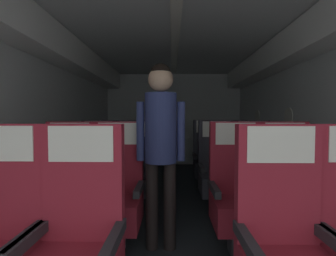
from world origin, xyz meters
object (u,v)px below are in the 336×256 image
seat_c_left_aisle (133,172)px  seat_d_right_aisle (235,160)px  seat_b_left_window (67,195)px  seat_b_left_aisle (116,195)px  seat_a_left_aisle (76,249)px  seat_c_right_window (218,173)px  seat_d_right_window (208,160)px  seat_d_left_window (114,160)px  flight_attendant (161,135)px  seat_b_right_aisle (288,195)px  seat_b_right_window (237,196)px  seat_c_right_aisle (254,173)px  seat_c_left_window (97,172)px  seat_d_left_aisle (141,160)px  seat_a_right_window (286,253)px

seat_c_left_aisle → seat_d_right_aisle: bearing=30.6°
seat_b_left_window → seat_b_left_aisle: 0.44m
seat_a_left_aisle → seat_b_left_aisle: (0.01, 0.91, 0.00)m
seat_c_right_window → seat_d_right_window: bearing=89.2°
seat_a_left_aisle → seat_c_right_window: size_ratio=1.00×
seat_c_left_aisle → seat_d_left_window: same height
seat_b_left_window → flight_attendant: flight_attendant is taller
seat_d_right_aisle → seat_d_right_window: size_ratio=1.00×
seat_b_right_aisle → seat_d_right_aisle: same height
seat_b_right_window → seat_c_right_window: same height
seat_b_left_aisle → flight_attendant: 0.67m
seat_a_left_aisle → seat_c_left_aisle: same height
seat_d_left_window → flight_attendant: bearing=-65.2°
seat_c_left_aisle → seat_c_right_aisle: (1.53, -0.02, 0.00)m
seat_c_left_window → seat_c_left_aisle: size_ratio=1.00×
seat_c_left_aisle → seat_c_right_window: 1.07m
seat_b_left_window → seat_d_right_aisle: size_ratio=1.00×
seat_c_left_aisle → seat_d_left_window: size_ratio=1.00×
seat_b_left_aisle → seat_d_left_window: 1.90m
seat_c_left_aisle → seat_c_left_window: bearing=-177.5°
seat_d_left_aisle → seat_b_left_window: bearing=-103.6°
seat_b_right_window → seat_d_right_window: 1.87m
seat_c_right_aisle → seat_d_left_aisle: same height
seat_b_right_aisle → seat_d_right_aisle: (-0.01, 1.83, 0.00)m
seat_b_right_aisle → seat_d_right_window: size_ratio=1.00×
seat_b_left_window → seat_c_right_aisle: size_ratio=1.00×
seat_b_right_window → seat_c_right_aisle: size_ratio=1.00×
seat_c_left_aisle → seat_d_left_aisle: 0.89m
seat_b_left_window → seat_c_right_window: size_ratio=1.00×
seat_b_left_window → seat_c_right_aisle: (1.98, 0.93, 0.00)m
seat_c_left_aisle → seat_d_right_aisle: (1.52, 0.90, 0.00)m
seat_c_left_aisle → flight_attendant: flight_attendant is taller
seat_b_right_window → seat_d_left_window: size_ratio=1.00×
seat_a_left_aisle → seat_c_right_window: 2.13m
seat_b_left_aisle → seat_c_right_window: (1.07, 0.93, 0.00)m
seat_c_left_window → flight_attendant: flight_attendant is taller
seat_d_right_aisle → flight_attendant: 2.22m
seat_a_left_aisle → seat_a_right_window: size_ratio=1.00×
seat_b_right_aisle → seat_c_left_window: same height
seat_c_right_aisle → seat_d_right_window: 1.04m
seat_b_right_aisle → seat_c_left_window: size_ratio=1.00×
seat_c_right_aisle → flight_attendant: (-1.13, -0.92, 0.54)m
seat_c_left_window → seat_c_left_aisle: same height
seat_b_right_aisle → seat_d_right_aisle: 1.83m
seat_b_right_aisle → seat_c_left_aisle: (-1.54, 0.92, 0.00)m
seat_c_left_window → seat_d_right_aisle: bearing=24.9°
seat_c_right_aisle → seat_d_right_window: same height
seat_c_left_window → seat_a_left_aisle: bearing=-76.2°
seat_b_right_window → seat_b_left_window: bearing=179.9°
seat_a_right_window → seat_c_left_window: size_ratio=1.00×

